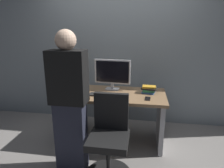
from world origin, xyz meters
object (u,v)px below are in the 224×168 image
at_px(monitor, 112,73).
at_px(cup_near_keyboard, 81,92).
at_px(cup_by_monitor, 78,86).
at_px(desk, 113,108).
at_px(mouse, 125,95).
at_px(book_stack, 149,89).
at_px(cell_phone, 148,99).
at_px(person_at_desk, 69,103).
at_px(keyboard, 105,95).
at_px(office_chair, 109,140).

height_order(monitor, cup_near_keyboard, monitor).
bearing_deg(cup_by_monitor, desk, -10.34).
height_order(mouse, book_stack, book_stack).
bearing_deg(monitor, desk, -79.66).
distance_m(monitor, book_stack, 0.59).
xyz_separation_m(mouse, cell_phone, (0.30, -0.07, -0.01)).
height_order(monitor, book_stack, monitor).
height_order(person_at_desk, cup_by_monitor, person_at_desk).
bearing_deg(keyboard, desk, 48.91).
bearing_deg(office_chair, keyboard, 105.55).
height_order(desk, monitor, monitor).
bearing_deg(cell_phone, desk, 166.82).
bearing_deg(office_chair, cell_phone, 53.01).
height_order(cup_near_keyboard, book_stack, book_stack).
relative_size(office_chair, cup_by_monitor, 10.40).
xyz_separation_m(monitor, mouse, (0.23, -0.26, -0.24)).
relative_size(office_chair, mouse, 9.40).
relative_size(person_at_desk, cup_near_keyboard, 16.12).
relative_size(office_chair, book_stack, 3.93).
distance_m(desk, monitor, 0.52).
xyz_separation_m(cup_by_monitor, cell_phone, (1.05, -0.26, -0.04)).
height_order(keyboard, cup_near_keyboard, cup_near_keyboard).
bearing_deg(cup_near_keyboard, office_chair, -48.19).
relative_size(person_at_desk, cup_by_monitor, 18.13).
bearing_deg(desk, person_at_desk, -117.41).
bearing_deg(office_chair, book_stack, 61.70).
xyz_separation_m(keyboard, mouse, (0.29, 0.02, 0.01)).
distance_m(cup_by_monitor, cell_phone, 1.08).
distance_m(desk, cell_phone, 0.57).
xyz_separation_m(monitor, book_stack, (0.54, -0.08, -0.20)).
height_order(office_chair, monitor, monitor).
xyz_separation_m(cup_near_keyboard, cell_phone, (0.91, 0.01, -0.05)).
bearing_deg(cup_near_keyboard, cell_phone, 0.53).
distance_m(office_chair, mouse, 0.72).
bearing_deg(mouse, book_stack, 29.33).
bearing_deg(monitor, cup_by_monitor, -171.85).
height_order(book_stack, cell_phone, book_stack).
distance_m(monitor, mouse, 0.42).
distance_m(mouse, book_stack, 0.37).
bearing_deg(cup_near_keyboard, mouse, 7.83).
xyz_separation_m(book_stack, cell_phone, (-0.02, -0.25, -0.05)).
bearing_deg(desk, cell_phone, -18.25).
height_order(desk, cup_near_keyboard, cup_near_keyboard).
relative_size(desk, cup_by_monitor, 16.62).
relative_size(desk, mouse, 15.02).
distance_m(office_chair, person_at_desk, 0.61).
relative_size(cup_by_monitor, book_stack, 0.38).
height_order(person_at_desk, monitor, person_at_desk).
relative_size(office_chair, monitor, 1.74).
bearing_deg(monitor, cell_phone, -32.64).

